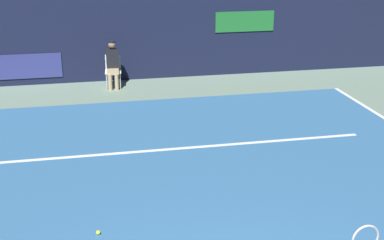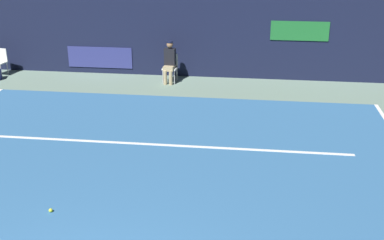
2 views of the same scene
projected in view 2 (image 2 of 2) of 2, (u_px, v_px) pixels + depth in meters
The scene contains 7 objects.
ground_plane at pixel (140, 185), 9.41m from camera, with size 34.16×34.16×0.00m, color slate.
court_surface at pixel (140, 184), 9.40m from camera, with size 11.13×10.48×0.01m, color #336699.
line_service at pixel (158, 145), 11.09m from camera, with size 8.68×0.10×0.01m, color white.
back_wall at pixel (190, 37), 15.88m from camera, with size 17.34×0.33×2.60m.
line_judge_on_chair at pixel (170, 62), 15.32m from camera, with size 0.47×0.55×1.32m.
courtside_chair_far at pixel (0, 60), 16.19m from camera, with size 0.50×0.48×0.88m.
tennis_ball at pixel (51, 210), 8.47m from camera, with size 0.07×0.07×0.07m, color #CCE033.
Camera 2 is at (2.03, -3.86, 4.62)m, focal length 45.70 mm.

